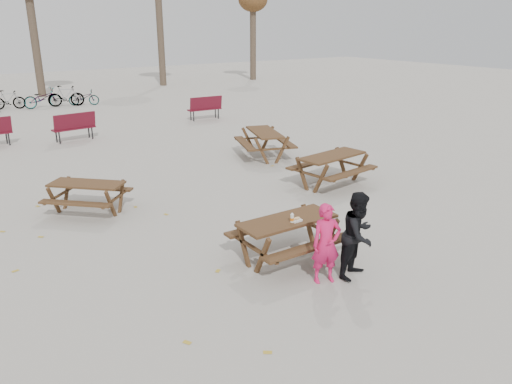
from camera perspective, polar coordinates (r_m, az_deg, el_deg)
ground at (r=9.19m, az=3.53°, el=-7.59°), size 80.00×80.00×0.00m
main_picnic_table at (r=8.95m, az=3.61°, el=-4.23°), size 1.80×1.45×0.78m
food_tray at (r=8.77m, az=4.67°, el=-3.27°), size 0.18×0.11×0.03m
bread_roll at (r=8.76m, az=4.68°, el=-3.01°), size 0.14×0.06×0.05m
soda_bottle at (r=8.71m, az=4.14°, el=-3.03°), size 0.07×0.07×0.17m
child at (r=8.22m, az=8.03°, el=-5.87°), size 0.57×0.47×1.36m
adult at (r=8.47m, az=11.65°, el=-4.82°), size 0.87×0.77×1.49m
picnic_table_east at (r=13.23m, az=8.64°, el=2.51°), size 2.09×1.77×0.82m
picnic_table_north at (r=11.81m, az=-18.66°, el=-0.61°), size 2.07×2.07×0.70m
picnic_table_far at (r=15.85m, az=1.00°, el=5.47°), size 2.10×2.33×0.83m
park_bench_row at (r=19.65m, az=-22.42°, el=6.98°), size 13.34×1.63×1.03m
bicycle_row at (r=26.77m, az=-26.39°, el=9.20°), size 8.73×2.61×1.05m
fallen_leaves at (r=11.33m, az=-2.16°, el=-2.28°), size 11.00×11.00×0.01m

